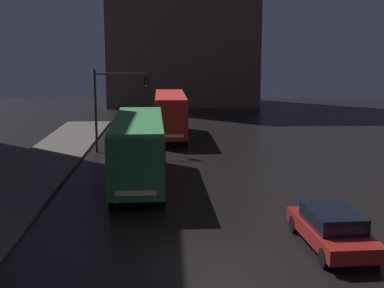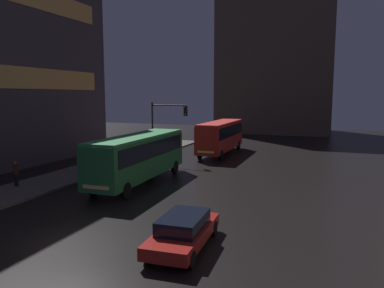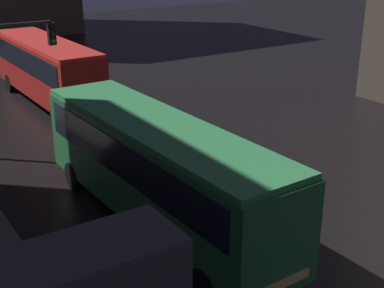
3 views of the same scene
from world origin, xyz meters
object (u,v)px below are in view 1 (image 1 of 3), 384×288
object	(u,v)px
bus_near	(139,144)
traffic_light_main	(115,96)
car_taxi	(332,228)
bus_far	(170,111)

from	to	relation	value
bus_near	traffic_light_main	bearing A→B (deg)	-78.82
traffic_light_main	car_taxi	bearing A→B (deg)	-63.12
bus_far	car_taxi	xyz separation A→B (m)	(5.49, -23.97, -1.38)
car_taxi	traffic_light_main	world-z (taller)	traffic_light_main
bus_near	bus_far	bearing A→B (deg)	-98.17
bus_near	traffic_light_main	distance (m)	9.06
bus_near	traffic_light_main	world-z (taller)	traffic_light_main
car_taxi	traffic_light_main	size ratio (longest dim) A/B	0.87
car_taxi	traffic_light_main	distance (m)	20.44
traffic_light_main	bus_near	bearing A→B (deg)	-77.16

